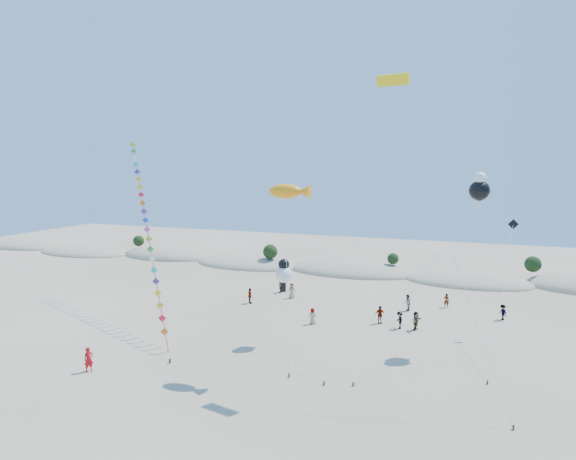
{
  "coord_description": "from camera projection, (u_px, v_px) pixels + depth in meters",
  "views": [
    {
      "loc": [
        15.11,
        -22.69,
        15.12
      ],
      "look_at": [
        1.65,
        14.0,
        10.01
      ],
      "focal_mm": 30.0,
      "sensor_mm": 36.0,
      "label": 1
    }
  ],
  "objects": [
    {
      "name": "ground",
      "position": [
        180.0,
        426.0,
        28.24
      ],
      "size": [
        160.0,
        160.0,
        0.0
      ],
      "primitive_type": "plane",
      "color": "gray",
      "rests_on": "ground"
    },
    {
      "name": "dune_ridge",
      "position": [
        358.0,
        271.0,
        69.88
      ],
      "size": [
        145.3,
        11.49,
        5.57
      ],
      "color": "tan",
      "rests_on": "ground"
    },
    {
      "name": "kite_train",
      "position": [
        146.0,
        222.0,
        48.6
      ],
      "size": [
        17.67,
        18.73,
        18.65
      ],
      "color": "#3F2D1E",
      "rests_on": "ground"
    },
    {
      "name": "fish_kite",
      "position": [
        290.0,
        192.0,
        35.29
      ],
      "size": [
        3.16,
        2.71,
        13.91
      ],
      "color": "#3F2D1E",
      "rests_on": "ground"
    },
    {
      "name": "cartoon_kite_low",
      "position": [
        284.0,
        272.0,
        41.05
      ],
      "size": [
        6.36,
        7.66,
        7.38
      ],
      "color": "#3F2D1E",
      "rests_on": "ground"
    },
    {
      "name": "cartoon_kite_high",
      "position": [
        479.0,
        188.0,
        39.7
      ],
      "size": [
        8.87,
        12.37,
        14.75
      ],
      "color": "#3F2D1E",
      "rests_on": "ground"
    },
    {
      "name": "parafoil_kite",
      "position": [
        395.0,
        86.0,
        33.52
      ],
      "size": [
        9.56,
        6.6,
        21.6
      ],
      "color": "#3F2D1E",
      "rests_on": "ground"
    },
    {
      "name": "dark_kite",
      "position": [
        507.0,
        263.0,
        40.53
      ],
      "size": [
        2.66,
        12.72,
        10.5
      ],
      "color": "#3F2D1E",
      "rests_on": "ground"
    },
    {
      "name": "flyer_foreground",
      "position": [
        89.0,
        360.0,
        35.71
      ],
      "size": [
        0.7,
        0.81,
        1.86
      ],
      "primitive_type": "imported",
      "rotation": [
        0.0,
        0.0,
        1.11
      ],
      "color": "red",
      "rests_on": "ground"
    },
    {
      "name": "beachgoers",
      "position": [
        365.0,
        306.0,
        49.94
      ],
      "size": [
        27.12,
        11.18,
        1.76
      ],
      "color": "slate",
      "rests_on": "ground"
    }
  ]
}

